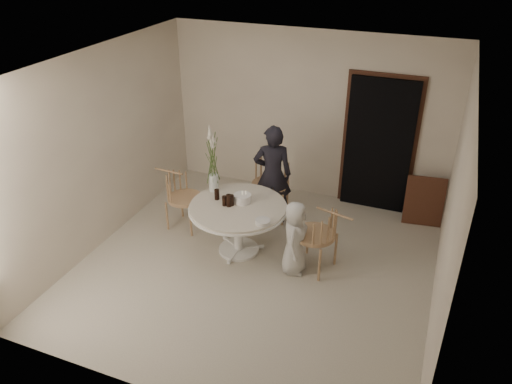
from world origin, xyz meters
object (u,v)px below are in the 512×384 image
at_px(girl, 272,175).
at_px(birthday_cake, 242,198).
at_px(table, 238,213).
at_px(flower_vase, 213,162).
at_px(chair_far, 272,175).
at_px(boy, 295,238).
at_px(chair_left, 177,191).
at_px(chair_right, 324,231).

height_order(girl, birthday_cake, girl).
relative_size(table, flower_vase, 1.34).
relative_size(chair_far, boy, 0.98).
xyz_separation_m(chair_left, boy, (1.96, -0.45, -0.07)).
distance_m(chair_left, boy, 2.01).
height_order(birthday_cake, flower_vase, flower_vase).
height_order(chair_right, girl, girl).
height_order(table, chair_left, chair_left).
xyz_separation_m(chair_far, girl, (0.09, -0.24, 0.13)).
distance_m(chair_far, flower_vase, 1.18).
relative_size(chair_right, girl, 0.61).
bearing_deg(birthday_cake, chair_left, 170.00).
xyz_separation_m(chair_left, birthday_cake, (1.13, -0.20, 0.21)).
xyz_separation_m(chair_far, boy, (0.79, -1.32, -0.14)).
relative_size(table, girl, 0.86).
height_order(boy, flower_vase, flower_vase).
xyz_separation_m(chair_right, girl, (-1.04, 0.94, 0.17)).
bearing_deg(chair_left, birthday_cake, -96.90).
relative_size(table, chair_right, 1.42).
bearing_deg(flower_vase, boy, -17.01).
bearing_deg(table, chair_left, 164.45).
bearing_deg(table, boy, -9.45).
bearing_deg(chair_left, chair_right, -94.59).
bearing_deg(table, chair_right, -0.10).
bearing_deg(chair_right, boy, -53.16).
bearing_deg(flower_vase, chair_right, -9.12).
height_order(chair_left, flower_vase, flower_vase).
distance_m(girl, flower_vase, 1.00).
bearing_deg(table, girl, 80.99).
bearing_deg(chair_far, flower_vase, -129.96).
relative_size(girl, flower_vase, 1.56).
distance_m(table, chair_left, 1.15).
height_order(girl, boy, girl).
relative_size(table, chair_far, 1.33).
distance_m(chair_left, flower_vase, 0.87).
bearing_deg(chair_right, table, -75.61).
bearing_deg(table, birthday_cake, 80.10).
distance_m(chair_far, birthday_cake, 1.08).
bearing_deg(chair_left, flower_vase, -90.76).
bearing_deg(boy, flower_vase, 67.40).
bearing_deg(chair_right, flower_vase, -84.63).
distance_m(chair_far, boy, 1.55).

